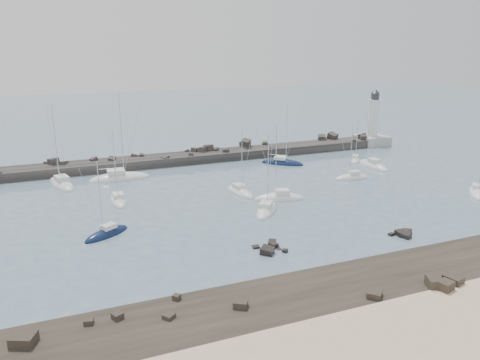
# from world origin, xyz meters

# --- Properties ---
(ground) EXTENTS (400.00, 400.00, 0.00)m
(ground) POSITION_xyz_m (0.00, 0.00, 0.00)
(ground) COLOR slate
(ground) RESTS_ON ground
(sand_strip) EXTENTS (140.00, 14.00, 1.00)m
(sand_strip) POSITION_xyz_m (0.00, -32.00, 0.00)
(sand_strip) COLOR beige
(sand_strip) RESTS_ON ground
(rock_shelf) EXTENTS (140.00, 12.00, 1.85)m
(rock_shelf) POSITION_xyz_m (0.05, -22.04, 0.02)
(rock_shelf) COLOR black
(rock_shelf) RESTS_ON ground
(rock_cluster_near) EXTENTS (3.74, 4.28, 1.60)m
(rock_cluster_near) POSITION_xyz_m (-4.06, -9.24, 0.12)
(rock_cluster_near) COLOR black
(rock_cluster_near) RESTS_ON ground
(rock_cluster_far) EXTENTS (3.72, 2.77, 1.36)m
(rock_cluster_far) POSITION_xyz_m (14.65, -11.66, 0.16)
(rock_cluster_far) COLOR black
(rock_cluster_far) RESTS_ON ground
(breakwater) EXTENTS (115.00, 7.40, 5.11)m
(breakwater) POSITION_xyz_m (-7.80, 38.04, 0.30)
(breakwater) COLOR #2A2725
(breakwater) RESTS_ON ground
(lighthouse) EXTENTS (7.00, 7.00, 14.60)m
(lighthouse) POSITION_xyz_m (47.00, 38.00, 3.09)
(lighthouse) COLOR #9F9F9A
(lighthouse) RESTS_ON ground
(sailboat_1) EXTENTS (5.57, 10.41, 15.73)m
(sailboat_1) POSITION_xyz_m (-26.96, 29.66, 0.15)
(sailboat_1) COLOR white
(sailboat_1) RESTS_ON ground
(sailboat_2) EXTENTS (7.00, 5.55, 11.11)m
(sailboat_2) POSITION_xyz_m (-22.13, 3.09, 0.14)
(sailboat_2) COLOR #0E1A3C
(sailboat_2) RESTS_ON ground
(sailboat_3) EXTENTS (2.45, 7.81, 12.33)m
(sailboat_3) POSITION_xyz_m (-18.74, 16.76, 0.13)
(sailboat_3) COLOR white
(sailboat_3) RESTS_ON ground
(sailboat_4) EXTENTS (11.39, 3.82, 17.71)m
(sailboat_4) POSITION_xyz_m (-16.71, 29.67, 0.15)
(sailboat_4) COLOR white
(sailboat_4) RESTS_ON ground
(sailboat_5) EXTENTS (8.70, 4.83, 13.24)m
(sailboat_5) POSITION_xyz_m (5.95, 7.88, 0.15)
(sailboat_5) COLOR white
(sailboat_5) RESTS_ON ground
(sailboat_6) EXTENTS (3.56, 7.81, 12.00)m
(sailboat_6) POSITION_xyz_m (1.18, 13.35, 0.14)
(sailboat_6) COLOR white
(sailboat_6) RESTS_ON ground
(sailboat_7) EXTENTS (7.01, 8.14, 13.06)m
(sailboat_7) POSITION_xyz_m (1.62, 3.60, 0.13)
(sailboat_7) COLOR white
(sailboat_7) RESTS_ON ground
(sailboat_8) EXTENTS (8.66, 8.00, 14.17)m
(sailboat_8) POSITION_xyz_m (17.12, 28.73, 0.13)
(sailboat_8) COLOR #0E1A3C
(sailboat_8) RESTS_ON ground
(sailboat_9) EXTENTS (7.04, 3.01, 11.00)m
(sailboat_9) POSITION_xyz_m (24.12, 13.59, 0.14)
(sailboat_9) COLOR white
(sailboat_9) RESTS_ON ground
(sailboat_10) EXTENTS (3.05, 9.09, 14.35)m
(sailboat_10) POSITION_xyz_m (33.51, 19.61, 0.15)
(sailboat_10) COLOR white
(sailboat_10) RESTS_ON ground
(sailboat_11) EXTENTS (7.32, 7.47, 12.62)m
(sailboat_11) POSITION_xyz_m (38.63, -2.01, 0.13)
(sailboat_11) COLOR white
(sailboat_11) RESTS_ON ground
(sailboat_12) EXTENTS (5.29, 5.99, 9.89)m
(sailboat_12) POSITION_xyz_m (33.13, 25.27, 0.13)
(sailboat_12) COLOR white
(sailboat_12) RESTS_ON ground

